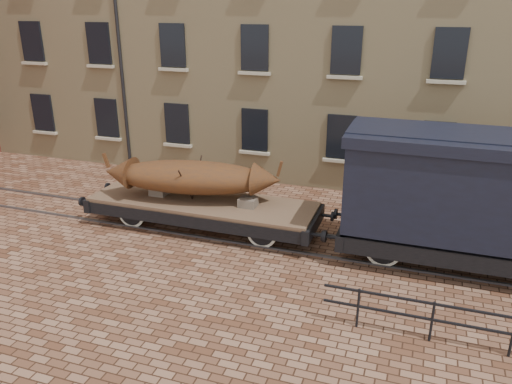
% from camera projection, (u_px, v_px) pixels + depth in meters
% --- Properties ---
extents(ground, '(90.00, 90.00, 0.00)m').
position_uv_depth(ground, '(279.00, 239.00, 15.80)').
color(ground, '#54301E').
extents(warehouse_cream, '(40.00, 10.19, 14.00)m').
position_uv_depth(warehouse_cream, '(415.00, 3.00, 21.24)').
color(warehouse_cream, '#D9BE84').
rests_on(warehouse_cream, ground).
extents(rail_track, '(30.00, 1.52, 0.06)m').
position_uv_depth(rail_track, '(279.00, 238.00, 15.79)').
color(rail_track, '#59595E').
rests_on(rail_track, ground).
extents(flatcar_wagon, '(8.38, 2.27, 1.26)m').
position_uv_depth(flatcar_wagon, '(203.00, 206.00, 16.30)').
color(flatcar_wagon, brown).
rests_on(flatcar_wagon, ground).
extents(iron_boat, '(5.89, 2.49, 1.45)m').
position_uv_depth(iron_boat, '(191.00, 177.00, 16.07)').
color(iron_boat, '#592F13').
rests_on(iron_boat, flatcar_wagon).
extents(goods_van, '(7.42, 2.71, 3.84)m').
position_uv_depth(goods_van, '(470.00, 186.00, 13.34)').
color(goods_van, black).
rests_on(goods_van, ground).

